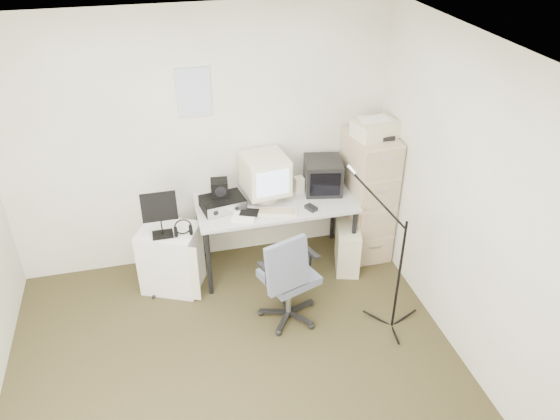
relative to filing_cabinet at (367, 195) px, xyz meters
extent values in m
cube|color=#342D16|center=(-1.58, -1.48, -0.66)|extent=(3.60, 3.60, 0.01)
cube|color=white|center=(-1.58, -1.48, 1.85)|extent=(3.60, 3.60, 0.01)
cube|color=white|center=(-1.58, 0.32, 0.60)|extent=(3.60, 0.02, 2.50)
cube|color=white|center=(0.22, -1.48, 0.60)|extent=(0.02, 3.60, 2.50)
cube|color=white|center=(-1.60, 0.31, 1.10)|extent=(0.30, 0.02, 0.44)
cube|color=tan|center=(0.00, 0.00, 0.00)|extent=(0.40, 0.60, 1.30)
cube|color=beige|center=(0.00, -0.03, 0.73)|extent=(0.45, 0.35, 0.15)
cube|color=silver|center=(-0.95, -0.03, -0.29)|extent=(1.50, 0.70, 0.73)
cube|color=beige|center=(-1.02, 0.07, 0.30)|extent=(0.44, 0.46, 0.44)
cube|color=black|center=(-0.45, 0.08, 0.24)|extent=(0.41, 0.43, 0.32)
cube|color=beige|center=(-0.68, 0.10, 0.16)|extent=(0.09, 0.09, 0.16)
cube|color=beige|center=(-1.00, -0.23, 0.09)|extent=(0.42, 0.25, 0.02)
cube|color=black|center=(-0.66, -0.25, 0.10)|extent=(0.11, 0.13, 0.04)
cube|color=black|center=(-1.45, -0.02, 0.14)|extent=(0.43, 0.33, 0.11)
cube|color=black|center=(-1.46, 0.03, 0.27)|extent=(0.17, 0.16, 0.16)
cube|color=white|center=(-1.27, -0.19, 0.09)|extent=(0.30, 0.34, 0.02)
cube|color=beige|center=(-0.26, -0.22, -0.42)|extent=(0.35, 0.53, 0.46)
cube|color=slate|center=(-1.02, -0.81, -0.18)|extent=(0.69, 0.69, 0.94)
cube|color=white|center=(-1.98, -0.12, -0.33)|extent=(0.64, 0.59, 0.64)
cube|color=black|center=(-2.02, -0.20, 0.21)|extent=(0.33, 0.22, 0.45)
torus|color=black|center=(-1.84, -0.24, 0.04)|extent=(0.20, 0.20, 0.03)
cylinder|color=black|center=(-0.17, -1.15, 0.06)|extent=(0.03, 0.03, 1.42)
camera|label=1|loc=(-1.99, -4.34, 2.74)|focal=35.00mm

